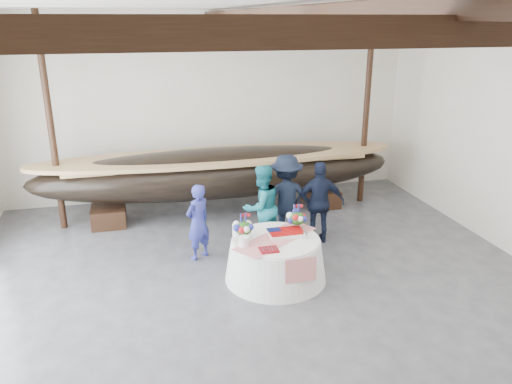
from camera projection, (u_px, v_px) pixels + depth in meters
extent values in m
cube|color=#3D3D42|center=(278.00, 322.00, 7.49)|extent=(10.00, 12.00, 0.01)
cube|color=silver|center=(210.00, 107.00, 12.24)|extent=(10.00, 0.02, 4.50)
cube|color=white|center=(283.00, 2.00, 6.00)|extent=(10.00, 12.00, 0.01)
cube|color=black|center=(459.00, 31.00, 2.88)|extent=(9.80, 0.12, 0.18)
cube|color=black|center=(311.00, 25.00, 5.17)|extent=(9.80, 0.12, 0.18)
cube|color=black|center=(253.00, 23.00, 7.46)|extent=(9.80, 0.12, 0.18)
cube|color=black|center=(223.00, 22.00, 9.75)|extent=(9.80, 0.12, 0.18)
cube|color=black|center=(283.00, 13.00, 6.04)|extent=(0.15, 11.76, 0.15)
cylinder|color=black|center=(51.00, 126.00, 10.14)|extent=(0.14, 0.14, 4.50)
cylinder|color=black|center=(366.00, 111.00, 11.75)|extent=(0.14, 0.14, 4.50)
cube|color=black|center=(109.00, 215.00, 11.04)|extent=(0.73, 0.94, 0.42)
cube|color=black|center=(320.00, 196.00, 12.18)|extent=(0.73, 0.94, 0.42)
ellipsoid|color=black|center=(219.00, 173.00, 11.35)|extent=(8.31, 1.66, 1.14)
cube|color=#9E7A4C|center=(219.00, 160.00, 11.25)|extent=(6.65, 1.09, 0.06)
cone|color=silver|center=(276.00, 259.00, 8.65)|extent=(1.76, 1.76, 0.73)
cylinder|color=silver|center=(276.00, 240.00, 8.52)|extent=(1.50, 1.50, 0.04)
cube|color=red|center=(276.00, 238.00, 8.51)|extent=(1.65, 1.38, 0.01)
cube|color=white|center=(286.00, 233.00, 8.64)|extent=(0.60, 0.40, 0.07)
cylinder|color=white|center=(244.00, 241.00, 8.21)|extent=(0.18, 0.18, 0.17)
cylinder|color=white|center=(237.00, 229.00, 8.64)|extent=(0.18, 0.18, 0.20)
cube|color=maroon|center=(269.00, 250.00, 8.07)|extent=(0.30, 0.24, 0.03)
cone|color=silver|center=(305.00, 235.00, 8.50)|extent=(0.09, 0.09, 0.12)
imported|color=navy|center=(198.00, 222.00, 9.27)|extent=(0.64, 0.59, 1.47)
imported|color=teal|center=(261.00, 207.00, 9.68)|extent=(1.01, 0.91, 1.70)
imported|color=black|center=(286.00, 199.00, 9.98)|extent=(1.20, 0.73, 1.80)
imported|color=black|center=(320.00, 203.00, 9.94)|extent=(1.05, 0.61, 1.68)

